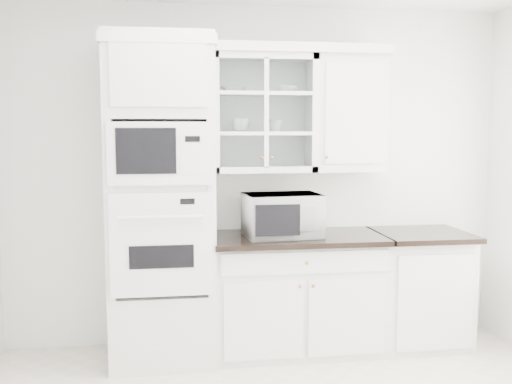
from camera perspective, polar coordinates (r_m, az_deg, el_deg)
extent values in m
cube|color=white|center=(4.61, 0.05, 1.55)|extent=(4.00, 0.02, 2.70)
cube|color=silver|center=(4.27, -9.38, -0.93)|extent=(0.76, 0.65, 2.40)
cube|color=white|center=(3.98, -9.43, -5.24)|extent=(0.70, 0.03, 0.72)
cube|color=black|center=(3.98, -9.42, -6.42)|extent=(0.44, 0.01, 0.16)
cube|color=white|center=(3.91, -9.59, 3.79)|extent=(0.70, 0.03, 0.43)
cube|color=black|center=(3.89, -10.93, 4.05)|extent=(0.40, 0.01, 0.31)
cube|color=silver|center=(4.54, 4.12, -10.23)|extent=(1.30, 0.60, 0.88)
cube|color=black|center=(4.40, 4.26, -4.60)|extent=(1.32, 0.67, 0.04)
cube|color=silver|center=(4.84, 15.93, -9.41)|extent=(0.70, 0.60, 0.88)
cube|color=black|center=(4.71, 16.27, -4.12)|extent=(0.72, 0.67, 0.04)
cube|color=silver|center=(4.45, 0.72, 7.83)|extent=(0.80, 0.33, 0.90)
cube|color=silver|center=(4.45, 0.71, 5.89)|extent=(0.74, 0.29, 0.02)
cube|color=silver|center=(4.45, 0.72, 9.75)|extent=(0.74, 0.29, 0.02)
cube|color=silver|center=(4.60, 9.14, 7.69)|extent=(0.55, 0.33, 0.90)
cube|color=white|center=(4.45, -0.60, 14.10)|extent=(2.14, 0.38, 0.07)
imported|color=white|center=(4.34, 2.59, -2.30)|extent=(0.60, 0.52, 0.33)
imported|color=white|center=(4.44, -2.23, 10.20)|extent=(0.21, 0.21, 0.05)
imported|color=white|center=(4.47, 3.05, 10.20)|extent=(0.18, 0.18, 0.05)
imported|color=white|center=(4.40, -1.55, 6.68)|extent=(0.15, 0.15, 0.10)
imported|color=white|center=(4.45, 1.97, 6.62)|extent=(0.13, 0.13, 0.09)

